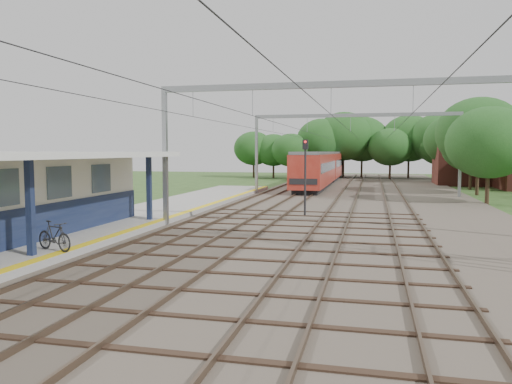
# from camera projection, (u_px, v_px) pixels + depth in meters

# --- Properties ---
(ground) EXTENTS (160.00, 160.00, 0.00)m
(ground) POSITION_uv_depth(u_px,v_px,m) (93.00, 352.00, 9.49)
(ground) COLOR #2D4C1E
(ground) RESTS_ON ground
(ballast_bed) EXTENTS (18.00, 90.00, 0.10)m
(ballast_bed) POSITION_uv_depth(u_px,v_px,m) (357.00, 201.00, 37.67)
(ballast_bed) COLOR #473D33
(ballast_bed) RESTS_ON ground
(platform) EXTENTS (5.00, 52.00, 0.35)m
(platform) POSITION_uv_depth(u_px,v_px,m) (111.00, 225.00, 24.77)
(platform) COLOR gray
(platform) RESTS_ON ground
(yellow_stripe) EXTENTS (0.45, 52.00, 0.01)m
(yellow_stripe) POSITION_uv_depth(u_px,v_px,m) (153.00, 222.00, 24.24)
(yellow_stripe) COLOR yellow
(yellow_stripe) RESTS_ON platform
(rail_tracks) EXTENTS (11.80, 88.00, 0.15)m
(rail_tracks) POSITION_uv_depth(u_px,v_px,m) (324.00, 199.00, 38.24)
(rail_tracks) COLOR brown
(rail_tracks) RESTS_ON ballast_bed
(catenary_system) EXTENTS (17.22, 88.00, 7.00)m
(catenary_system) POSITION_uv_depth(u_px,v_px,m) (347.00, 125.00, 32.79)
(catenary_system) COLOR gray
(catenary_system) RESTS_ON ground
(tree_band) EXTENTS (31.72, 30.88, 8.82)m
(tree_band) POSITION_uv_depth(u_px,v_px,m) (363.00, 143.00, 63.63)
(tree_band) COLOR #382619
(tree_band) RESTS_ON ground
(house_far) EXTENTS (8.00, 6.12, 8.66)m
(house_far) POSITION_uv_depth(u_px,v_px,m) (473.00, 156.00, 56.01)
(house_far) COLOR brown
(house_far) RESTS_ON ground
(bicycle) EXTENTS (1.82, 1.04, 1.05)m
(bicycle) POSITION_uv_depth(u_px,v_px,m) (54.00, 236.00, 17.29)
(bicycle) COLOR black
(bicycle) RESTS_ON platform
(train) EXTENTS (2.79, 34.73, 3.67)m
(train) POSITION_uv_depth(u_px,v_px,m) (324.00, 166.00, 58.13)
(train) COLOR black
(train) RESTS_ON ballast_bed
(signal_post) EXTENTS (0.32, 0.28, 4.47)m
(signal_post) POSITION_uv_depth(u_px,v_px,m) (305.00, 168.00, 28.50)
(signal_post) COLOR black
(signal_post) RESTS_ON ground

